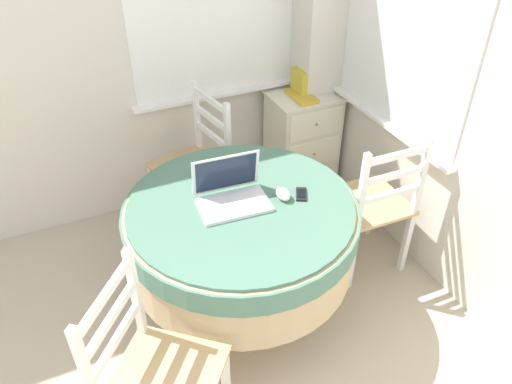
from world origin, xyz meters
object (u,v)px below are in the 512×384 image
(laptop, at_px, (231,194))
(corner_cabinet, at_px, (302,141))
(storage_box, at_px, (307,81))
(cell_phone, at_px, (301,194))
(round_dining_table, at_px, (241,230))
(dining_chair_near_right_window, at_px, (372,205))
(dining_chair_near_back_window, at_px, (195,165))
(book_on_cabinet, at_px, (302,96))
(dining_chair_camera_near, at_px, (154,375))
(computer_mouse, at_px, (283,194))

(laptop, xyz_separation_m, corner_cabinet, (0.92, 0.92, -0.42))
(storage_box, bearing_deg, cell_phone, -119.93)
(round_dining_table, bearing_deg, cell_phone, -10.46)
(dining_chair_near_right_window, xyz_separation_m, corner_cabinet, (0.06, 0.95, -0.09))
(dining_chair_near_right_window, bearing_deg, cell_phone, -172.62)
(round_dining_table, distance_m, storage_box, 1.37)
(cell_phone, distance_m, dining_chair_near_right_window, 0.60)
(round_dining_table, height_order, corner_cabinet, round_dining_table)
(storage_box, bearing_deg, dining_chair_near_back_window, -170.12)
(round_dining_table, relative_size, corner_cabinet, 1.61)
(storage_box, height_order, book_on_cabinet, storage_box)
(dining_chair_near_right_window, xyz_separation_m, dining_chair_camera_near, (-1.44, -0.57, 0.00))
(dining_chair_near_right_window, bearing_deg, corner_cabinet, 86.39)
(laptop, distance_m, cell_phone, 0.36)
(laptop, distance_m, computer_mouse, 0.26)
(dining_chair_near_right_window, xyz_separation_m, storage_box, (0.08, 0.98, 0.36))
(cell_phone, bearing_deg, round_dining_table, 169.54)
(round_dining_table, distance_m, laptop, 0.22)
(round_dining_table, xyz_separation_m, storage_box, (0.91, 0.99, 0.25))
(dining_chair_near_back_window, xyz_separation_m, dining_chair_camera_near, (-0.64, -1.40, 0.00))
(laptop, xyz_separation_m, dining_chair_near_back_window, (0.06, 0.80, -0.33))
(dining_chair_near_back_window, relative_size, corner_cabinet, 1.28)
(book_on_cabinet, bearing_deg, storage_box, 42.17)
(computer_mouse, xyz_separation_m, dining_chair_near_right_window, (0.61, 0.05, -0.31))
(round_dining_table, height_order, cell_phone, cell_phone)
(computer_mouse, bearing_deg, cell_phone, -8.67)
(computer_mouse, xyz_separation_m, dining_chair_near_back_window, (-0.19, 0.88, -0.31))
(round_dining_table, bearing_deg, dining_chair_near_right_window, 0.72)
(dining_chair_camera_near, bearing_deg, dining_chair_near_right_window, 21.51)
(cell_phone, height_order, storage_box, storage_box)
(dining_chair_near_right_window, bearing_deg, storage_box, 85.06)
(laptop, height_order, computer_mouse, laptop)
(dining_chair_near_right_window, height_order, storage_box, dining_chair_near_right_window)
(cell_phone, height_order, book_on_cabinet, book_on_cabinet)
(dining_chair_near_right_window, bearing_deg, computer_mouse, -175.11)
(round_dining_table, bearing_deg, dining_chair_camera_near, -137.92)
(book_on_cabinet, bearing_deg, laptop, -134.56)
(round_dining_table, height_order, dining_chair_camera_near, dining_chair_camera_near)
(dining_chair_camera_near, bearing_deg, dining_chair_near_back_window, 65.22)
(computer_mouse, height_order, book_on_cabinet, computer_mouse)
(dining_chair_near_back_window, bearing_deg, round_dining_table, -91.74)
(corner_cabinet, distance_m, book_on_cabinet, 0.38)
(dining_chair_camera_near, bearing_deg, laptop, 45.63)
(round_dining_table, xyz_separation_m, book_on_cabinet, (0.84, 0.93, 0.18))
(round_dining_table, xyz_separation_m, laptop, (-0.03, 0.04, 0.22))
(laptop, distance_m, dining_chair_near_right_window, 0.92)
(dining_chair_near_right_window, xyz_separation_m, book_on_cabinet, (0.02, 0.92, 0.29))
(computer_mouse, relative_size, corner_cabinet, 0.14)
(laptop, xyz_separation_m, dining_chair_near_right_window, (0.86, -0.03, -0.33))
(round_dining_table, height_order, laptop, laptop)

